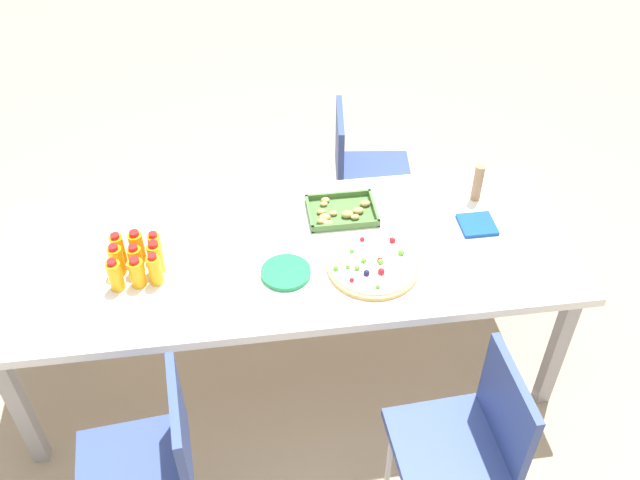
% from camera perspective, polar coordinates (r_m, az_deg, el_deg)
% --- Properties ---
extents(ground_plane, '(12.00, 12.00, 0.00)m').
position_cam_1_polar(ground_plane, '(3.43, -2.30, -9.83)').
color(ground_plane, tan).
extents(party_table, '(2.39, 0.90, 0.73)m').
position_cam_1_polar(party_table, '(2.94, -2.65, -1.66)').
color(party_table, white).
rests_on(party_table, ground_plane).
extents(chair_near_left, '(0.43, 0.43, 0.83)m').
position_cam_1_polar(chair_near_left, '(2.61, -13.55, -17.09)').
color(chair_near_left, '#33478C').
rests_on(chair_near_left, ground_plane).
extents(chair_near_right, '(0.42, 0.42, 0.83)m').
position_cam_1_polar(chair_near_right, '(2.64, 12.09, -15.53)').
color(chair_near_right, '#33478C').
rests_on(chair_near_right, ground_plane).
extents(chair_far_right, '(0.45, 0.45, 0.83)m').
position_cam_1_polar(chair_far_right, '(3.75, 3.36, 5.93)').
color(chair_far_right, '#33478C').
rests_on(chair_far_right, ground_plane).
extents(juice_bottle_0, '(0.06, 0.06, 0.14)m').
position_cam_1_polar(juice_bottle_0, '(2.81, -16.40, -2.78)').
color(juice_bottle_0, '#F9AB14').
rests_on(juice_bottle_0, party_table).
extents(juice_bottle_1, '(0.06, 0.06, 0.14)m').
position_cam_1_polar(juice_bottle_1, '(2.80, -14.73, -2.59)').
color(juice_bottle_1, '#F9AB14').
rests_on(juice_bottle_1, party_table).
extents(juice_bottle_2, '(0.05, 0.05, 0.15)m').
position_cam_1_polar(juice_bottle_2, '(2.79, -13.34, -2.36)').
color(juice_bottle_2, '#F9AC14').
rests_on(juice_bottle_2, party_table).
extents(juice_bottle_3, '(0.06, 0.06, 0.14)m').
position_cam_1_polar(juice_bottle_3, '(2.87, -16.29, -1.61)').
color(juice_bottle_3, '#FAAE14').
rests_on(juice_bottle_3, party_table).
extents(juice_bottle_4, '(0.06, 0.06, 0.14)m').
position_cam_1_polar(juice_bottle_4, '(2.85, -14.82, -1.58)').
color(juice_bottle_4, '#FAAC14').
rests_on(juice_bottle_4, party_table).
extents(juice_bottle_5, '(0.06, 0.06, 0.15)m').
position_cam_1_polar(juice_bottle_5, '(2.84, -13.27, -1.41)').
color(juice_bottle_5, '#F9AD14').
rests_on(juice_bottle_5, party_table).
extents(juice_bottle_6, '(0.05, 0.05, 0.15)m').
position_cam_1_polar(juice_bottle_6, '(2.92, -16.16, -0.71)').
color(juice_bottle_6, '#F9AD14').
rests_on(juice_bottle_6, party_table).
extents(juice_bottle_7, '(0.06, 0.06, 0.15)m').
position_cam_1_polar(juice_bottle_7, '(2.90, -14.72, -0.52)').
color(juice_bottle_7, '#FAAD14').
rests_on(juice_bottle_7, party_table).
extents(juice_bottle_8, '(0.05, 0.05, 0.13)m').
position_cam_1_polar(juice_bottle_8, '(2.90, -13.32, -0.52)').
color(juice_bottle_8, '#F9AB14').
rests_on(juice_bottle_8, party_table).
extents(fruit_pizza, '(0.37, 0.37, 0.05)m').
position_cam_1_polar(fruit_pizza, '(2.82, 4.34, -2.12)').
color(fruit_pizza, tan).
rests_on(fruit_pizza, party_table).
extents(snack_tray, '(0.30, 0.23, 0.04)m').
position_cam_1_polar(snack_tray, '(3.06, 1.73, 2.29)').
color(snack_tray, '#477238').
rests_on(snack_tray, party_table).
extents(plate_stack, '(0.20, 0.20, 0.02)m').
position_cam_1_polar(plate_stack, '(2.79, -2.80, -2.67)').
color(plate_stack, '#1E8C4C').
rests_on(plate_stack, party_table).
extents(napkin_stack, '(0.15, 0.15, 0.02)m').
position_cam_1_polar(napkin_stack, '(3.08, 12.72, 1.24)').
color(napkin_stack, '#194CA5').
rests_on(napkin_stack, party_table).
extents(cardboard_tube, '(0.04, 0.04, 0.18)m').
position_cam_1_polar(cardboard_tube, '(3.18, 12.77, 4.59)').
color(cardboard_tube, '#9E7A56').
rests_on(cardboard_tube, party_table).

